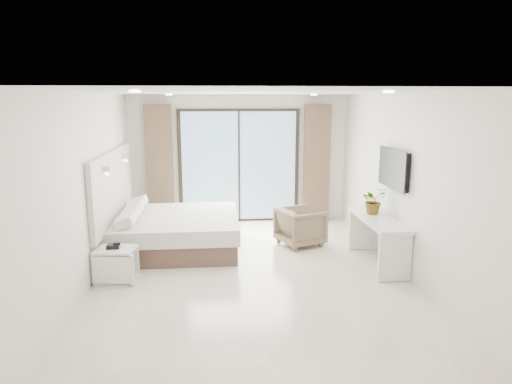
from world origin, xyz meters
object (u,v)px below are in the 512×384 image
console_desk (378,230)px  armchair (301,225)px  bed (175,231)px  nightstand (116,265)px

console_desk → armchair: size_ratio=2.16×
armchair → console_desk: bearing=-158.3°
bed → console_desk: (3.27, -1.07, 0.25)m
bed → armchair: (2.25, 0.03, 0.06)m
bed → nightstand: bearing=-117.5°
nightstand → console_desk: (4.01, 0.34, 0.31)m
bed → nightstand: bed is taller
armchair → nightstand: bearing=94.5°
armchair → bed: bearing=69.4°
bed → nightstand: 1.59m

